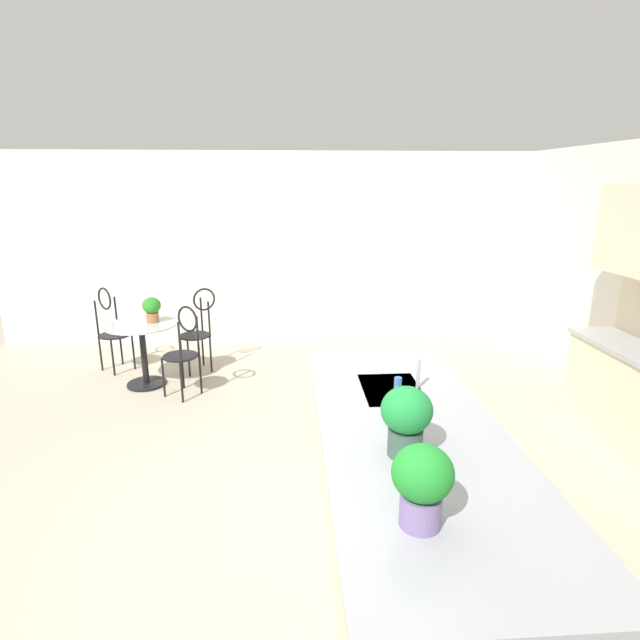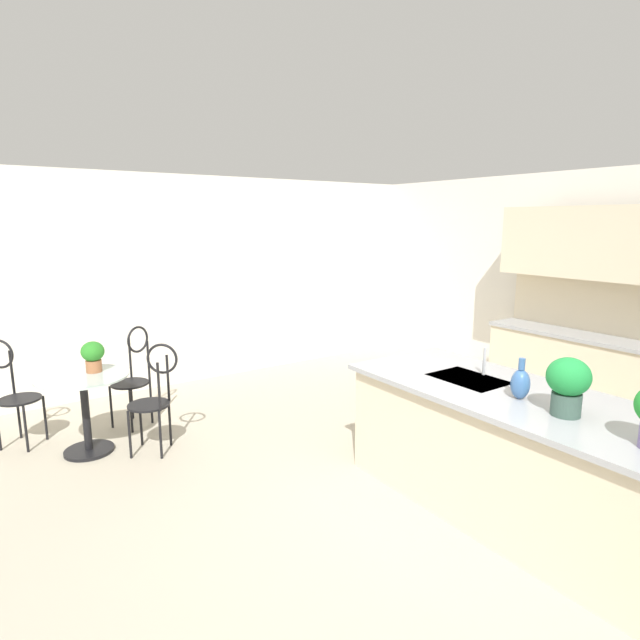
% 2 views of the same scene
% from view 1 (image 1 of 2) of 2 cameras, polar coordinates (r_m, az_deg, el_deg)
% --- Properties ---
extents(ground_plane, '(40.00, 40.00, 0.00)m').
position_cam_1_polar(ground_plane, '(3.69, -5.72, -22.97)').
color(ground_plane, '#B2A893').
extents(wall_left_window, '(0.12, 7.80, 2.70)m').
position_cam_1_polar(wall_left_window, '(7.22, -4.98, 7.92)').
color(wall_left_window, silver).
rests_on(wall_left_window, ground).
extents(kitchen_island, '(2.80, 1.06, 0.92)m').
position_cam_1_polar(kitchen_island, '(3.25, 9.90, -19.02)').
color(kitchen_island, beige).
rests_on(kitchen_island, ground).
extents(bistro_table, '(0.80, 0.80, 0.74)m').
position_cam_1_polar(bistro_table, '(6.09, -19.50, -3.09)').
color(bistro_table, black).
rests_on(bistro_table, ground).
extents(chair_near_window, '(0.54, 0.54, 1.04)m').
position_cam_1_polar(chair_near_window, '(6.72, -22.68, -0.57)').
color(chair_near_window, black).
rests_on(chair_near_window, ground).
extents(chair_by_island, '(0.53, 0.53, 1.04)m').
position_cam_1_polar(chair_by_island, '(5.59, -15.30, -2.99)').
color(chair_by_island, black).
rests_on(chair_by_island, ground).
extents(chair_toward_desk, '(0.52, 0.52, 1.04)m').
position_cam_1_polar(chair_toward_desk, '(6.35, -13.68, -0.69)').
color(chair_toward_desk, black).
rests_on(chair_toward_desk, ground).
extents(sink_faucet, '(0.02, 0.02, 0.22)m').
position_cam_1_polar(sink_faucet, '(3.50, 11.13, -5.98)').
color(sink_faucet, '#B2B5BA').
rests_on(sink_faucet, kitchen_island).
extents(potted_plant_on_table, '(0.21, 0.21, 0.29)m').
position_cam_1_polar(potted_plant_on_table, '(6.00, -18.63, 1.30)').
color(potted_plant_on_table, '#9E603D').
rests_on(potted_plant_on_table, bistro_table).
extents(potted_plant_counter_near, '(0.27, 0.27, 0.37)m').
position_cam_1_polar(potted_plant_counter_near, '(2.64, 9.82, -10.85)').
color(potted_plant_counter_near, '#385147').
rests_on(potted_plant_counter_near, kitchen_island).
extents(potted_plant_counter_far, '(0.25, 0.25, 0.36)m').
position_cam_1_polar(potted_plant_counter_far, '(2.16, 11.57, -17.56)').
color(potted_plant_counter_far, '#7A669E').
rests_on(potted_plant_counter_far, kitchen_island).
extents(vase_on_counter, '(0.13, 0.13, 0.29)m').
position_cam_1_polar(vase_on_counter, '(3.00, 8.76, -9.66)').
color(vase_on_counter, '#386099').
rests_on(vase_on_counter, kitchen_island).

